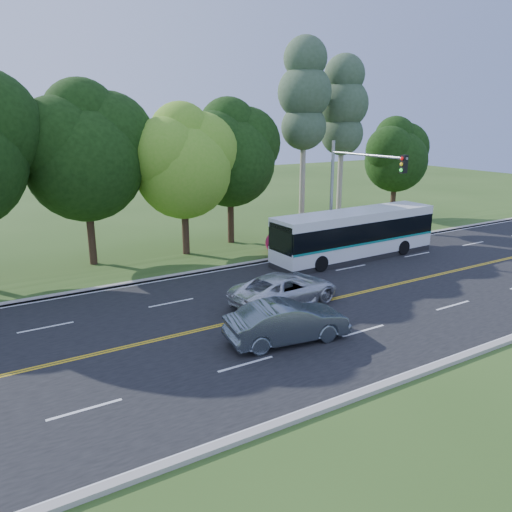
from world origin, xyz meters
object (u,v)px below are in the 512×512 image
sedan (287,322)px  suv (285,289)px  transit_bus (355,235)px  traffic_signal (352,182)px

sedan → suv: sedan is taller
sedan → suv: (2.12, 3.27, -0.04)m
transit_bus → sedan: size_ratio=2.34×
traffic_signal → sedan: size_ratio=1.46×
traffic_signal → sedan: traffic_signal is taller
transit_bus → sedan: (-10.23, -7.68, -0.65)m
sedan → suv: 3.90m
sedan → suv: bearing=-25.1°
traffic_signal → sedan: 13.56m
transit_bus → suv: size_ratio=2.09×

